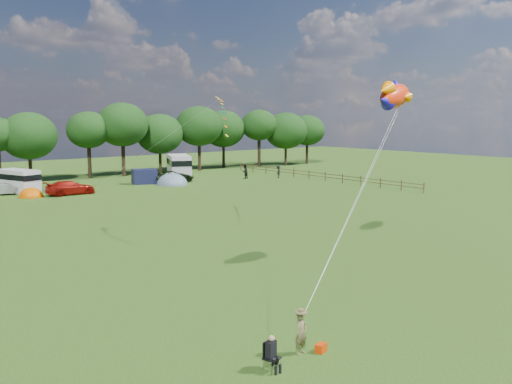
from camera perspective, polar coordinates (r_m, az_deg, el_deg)
ground_plane at (r=29.76m, az=9.90°, el=-9.30°), size 180.00×180.00×0.00m
tree_line at (r=78.32m, az=-19.14°, el=5.67°), size 102.98×10.98×10.27m
fence at (r=75.82m, az=6.12°, el=1.72°), size 0.12×33.12×1.20m
car_b at (r=67.36m, az=-23.68°, el=0.27°), size 3.74×2.03×1.25m
car_c at (r=64.95m, az=-18.07°, el=0.42°), size 5.10×2.15×1.53m
car_d at (r=73.73m, az=-8.32°, el=1.54°), size 5.76×3.34×1.48m
campervan_c at (r=68.59m, az=-22.67°, el=1.09°), size 3.71×5.68×2.58m
campervan_d at (r=79.05m, az=-7.72°, el=2.64°), size 5.06×6.87×3.10m
tent_orange at (r=64.57m, az=-21.57°, el=-0.46°), size 2.52×2.76×1.97m
tent_greyblue at (r=71.21m, az=-8.37°, el=0.74°), size 3.83×4.20×2.85m
awning_navy at (r=72.88m, az=-11.11°, el=1.54°), size 3.52×3.18×1.83m
kite_flyer at (r=21.41m, az=4.53°, el=-13.92°), size 0.63×0.48×1.56m
camp_chair at (r=20.12m, az=1.47°, el=-15.44°), size 0.61×0.62×1.26m
kite_bag at (r=21.85m, az=6.52°, el=-15.23°), size 0.51×0.41×0.32m
fish_kite at (r=35.54m, az=13.53°, el=9.32°), size 4.11×2.24×2.15m
streamer_kite_c at (r=41.47m, az=-3.39°, el=8.28°), size 3.18×4.98×2.81m
walker_a at (r=76.94m, az=-1.12°, el=2.06°), size 1.05×0.77×1.96m
walker_b at (r=77.88m, az=2.23°, el=2.04°), size 1.21×1.07×1.73m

